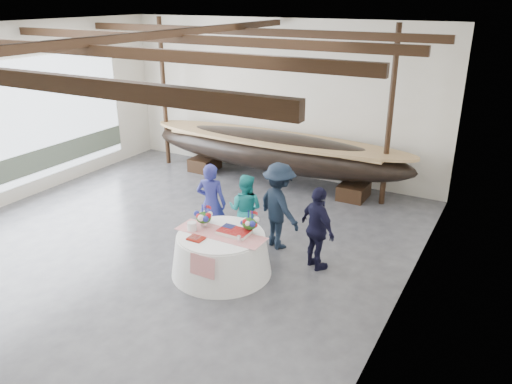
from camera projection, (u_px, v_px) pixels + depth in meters
The scene contains 13 objects.
floor at pixel (150, 254), 10.49m from camera, with size 10.00×12.00×0.01m, color #3D3D42.
wall_back at pixel (279, 99), 14.54m from camera, with size 10.00×0.02×4.50m, color silver.
wall_right at pixel (400, 200), 7.41m from camera, with size 0.02×12.00×4.50m, color silver.
ceiling at pixel (130, 30), 8.83m from camera, with size 10.00×12.00×0.01m, color white.
pavilion_structure at pixel (163, 54), 9.71m from camera, with size 9.80×11.76×4.50m.
open_bay at pixel (20, 131), 12.85m from camera, with size 0.03×7.00×3.20m.
longboat_display at pixel (274, 151), 14.13m from camera, with size 8.01×1.60×1.50m.
banquet_table at pixel (221, 253), 9.68m from camera, with size 1.96×1.96×0.84m.
tabletop_items at pixel (224, 224), 9.60m from camera, with size 1.81×0.98×0.40m.
guest_woman_blue at pixel (211, 203), 10.75m from camera, with size 0.66×0.43×1.80m, color navy.
guest_woman_teal at pixel (245, 209), 10.71m from camera, with size 0.77×0.60×1.58m, color teal.
guest_man_left at pixel (279, 206), 10.51m from camera, with size 1.22×0.70×1.88m, color black.
guest_man_right at pixel (318, 229), 9.68m from camera, with size 1.00×0.42×1.71m, color black.
Camera 1 is at (6.44, -7.03, 5.09)m, focal length 35.00 mm.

